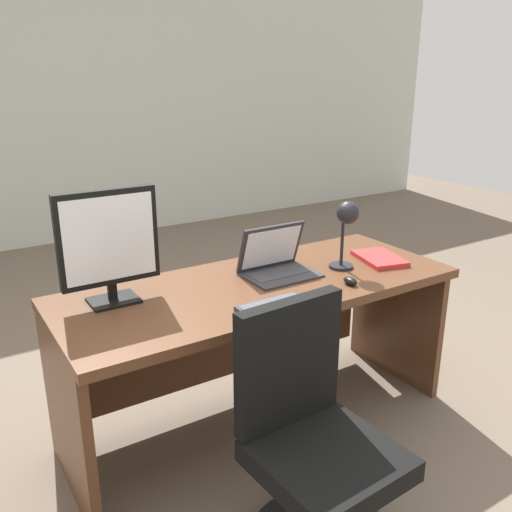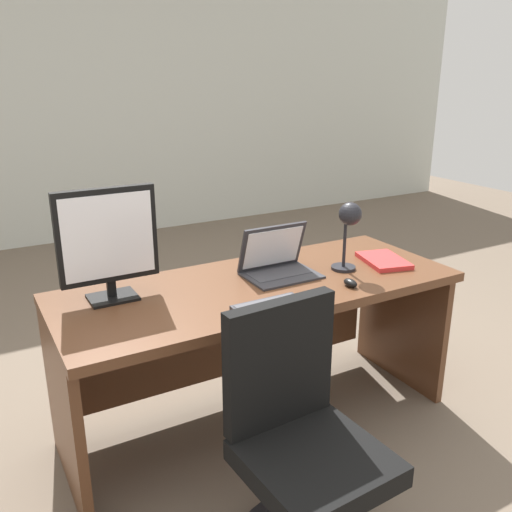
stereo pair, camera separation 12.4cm
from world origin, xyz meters
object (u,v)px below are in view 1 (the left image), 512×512
at_px(keyboard, 274,306).
at_px(mouse, 350,281).
at_px(monitor, 109,242).
at_px(desk_lamp, 347,221).
at_px(laptop, 275,259).
at_px(desk, 255,318).
at_px(book, 379,258).
at_px(office_chair, 314,458).

height_order(keyboard, mouse, mouse).
height_order(monitor, desk_lamp, monitor).
bearing_deg(mouse, laptop, 122.98).
bearing_deg(desk, keyboard, -108.79).
bearing_deg(keyboard, book, 14.78).
bearing_deg(desk, office_chair, -106.99).
distance_m(desk, desk_lamp, 0.64).
relative_size(mouse, office_chair, 0.09).
bearing_deg(monitor, laptop, -5.39).
relative_size(desk, desk_lamp, 5.46).
height_order(keyboard, office_chair, office_chair).
height_order(monitor, office_chair, monitor).
bearing_deg(desk, laptop, 11.82).
bearing_deg(monitor, keyboard, -38.28).
distance_m(monitor, office_chair, 1.16).
relative_size(desk, laptop, 5.49).
height_order(desk, monitor, monitor).
distance_m(desk_lamp, office_chair, 1.14).
distance_m(mouse, office_chair, 0.85).
xyz_separation_m(laptop, mouse, (0.20, -0.31, -0.05)).
distance_m(desk, mouse, 0.49).
height_order(mouse, office_chair, office_chair).
xyz_separation_m(monitor, book, (1.33, -0.21, -0.25)).
xyz_separation_m(laptop, office_chair, (-0.37, -0.80, -0.45)).
bearing_deg(office_chair, desk, 73.01).
height_order(desk, book, book).
height_order(laptop, desk_lamp, desk_lamp).
xyz_separation_m(mouse, desk_lamp, (0.12, 0.18, 0.23)).
xyz_separation_m(laptop, desk_lamp, (0.32, -0.14, 0.17)).
height_order(desk, desk_lamp, desk_lamp).
xyz_separation_m(monitor, laptop, (0.77, -0.07, -0.19)).
height_order(laptop, mouse, laptop).
height_order(mouse, book, mouse).
bearing_deg(desk_lamp, desk, 166.36).
height_order(desk_lamp, office_chair, desk_lamp).
xyz_separation_m(desk, laptop, (0.13, 0.03, 0.27)).
height_order(desk, office_chair, office_chair).
bearing_deg(desk, monitor, 171.11).
height_order(monitor, mouse, monitor).
xyz_separation_m(desk_lamp, office_chair, (-0.69, -0.66, -0.62)).
distance_m(monitor, desk_lamp, 1.11).
height_order(keyboard, desk_lamp, desk_lamp).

